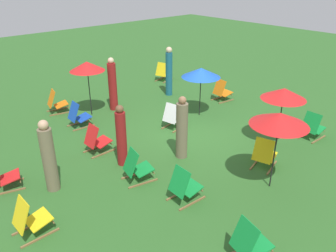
{
  "coord_description": "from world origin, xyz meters",
  "views": [
    {
      "loc": [
        -6.68,
        7.18,
        4.72
      ],
      "look_at": [
        0.0,
        1.2,
        0.5
      ],
      "focal_mm": 36.64,
      "sensor_mm": 36.0,
      "label": 1
    }
  ],
  "objects_px": {
    "person_4": "(169,72)",
    "deckchair_0": "(250,243)",
    "deckchair_4": "(78,116)",
    "person_1": "(182,129)",
    "umbrella_1": "(280,119)",
    "deckchair_7": "(222,91)",
    "person_3": "(121,137)",
    "umbrella_3": "(284,94)",
    "umbrella_0": "(87,66)",
    "deckchair_13": "(97,140)",
    "person_2": "(113,85)",
    "deckchair_9": "(173,117)",
    "deckchair_3": "(2,175)",
    "deckchair_6": "(30,219)",
    "deckchair_14": "(163,73)",
    "deckchair_10": "(56,103)",
    "deckchair_12": "(184,186)",
    "deckchair_2": "(137,167)",
    "deckchair_8": "(313,127)",
    "person_0": "(49,158)",
    "umbrella_2": "(201,73)",
    "deckchair_5": "(264,154)"
  },
  "relations": [
    {
      "from": "umbrella_0",
      "to": "deckchair_14",
      "type": "bearing_deg",
      "value": -74.07
    },
    {
      "from": "deckchair_6",
      "to": "umbrella_0",
      "type": "relative_size",
      "value": 0.44
    },
    {
      "from": "deckchair_3",
      "to": "deckchair_8",
      "type": "xyz_separation_m",
      "value": [
        -3.49,
        -7.76,
        0.0
      ]
    },
    {
      "from": "deckchair_7",
      "to": "person_0",
      "type": "relative_size",
      "value": 0.48
    },
    {
      "from": "deckchair_4",
      "to": "deckchair_10",
      "type": "xyz_separation_m",
      "value": [
        1.57,
        0.0,
        0.0
      ]
    },
    {
      "from": "deckchair_3",
      "to": "person_1",
      "type": "distance_m",
      "value": 4.45
    },
    {
      "from": "person_4",
      "to": "deckchair_0",
      "type": "bearing_deg",
      "value": -1.7
    },
    {
      "from": "deckchair_7",
      "to": "deckchair_10",
      "type": "height_order",
      "value": "same"
    },
    {
      "from": "deckchair_3",
      "to": "person_1",
      "type": "height_order",
      "value": "person_1"
    },
    {
      "from": "person_2",
      "to": "deckchair_14",
      "type": "bearing_deg",
      "value": -160.45
    },
    {
      "from": "deckchair_6",
      "to": "person_2",
      "type": "relative_size",
      "value": 0.44
    },
    {
      "from": "deckchair_6",
      "to": "person_1",
      "type": "height_order",
      "value": "person_1"
    },
    {
      "from": "deckchair_10",
      "to": "umbrella_2",
      "type": "distance_m",
      "value": 5.13
    },
    {
      "from": "deckchair_13",
      "to": "person_2",
      "type": "relative_size",
      "value": 0.44
    },
    {
      "from": "deckchair_7",
      "to": "deckchair_12",
      "type": "distance_m",
      "value": 6.41
    },
    {
      "from": "deckchair_8",
      "to": "deckchair_13",
      "type": "height_order",
      "value": "same"
    },
    {
      "from": "deckchair_7",
      "to": "person_3",
      "type": "relative_size",
      "value": 0.51
    },
    {
      "from": "umbrella_1",
      "to": "umbrella_3",
      "type": "height_order",
      "value": "umbrella_1"
    },
    {
      "from": "person_4",
      "to": "umbrella_3",
      "type": "bearing_deg",
      "value": 25.61
    },
    {
      "from": "person_1",
      "to": "person_4",
      "type": "relative_size",
      "value": 0.9
    },
    {
      "from": "deckchair_6",
      "to": "deckchair_14",
      "type": "relative_size",
      "value": 0.97
    },
    {
      "from": "deckchair_3",
      "to": "deckchair_7",
      "type": "xyz_separation_m",
      "value": [
        0.37,
        -8.2,
        0.0
      ]
    },
    {
      "from": "umbrella_3",
      "to": "person_0",
      "type": "bearing_deg",
      "value": 68.83
    },
    {
      "from": "deckchair_4",
      "to": "person_2",
      "type": "xyz_separation_m",
      "value": [
        0.48,
        -1.66,
        0.53
      ]
    },
    {
      "from": "deckchair_0",
      "to": "umbrella_3",
      "type": "height_order",
      "value": "umbrella_3"
    },
    {
      "from": "deckchair_3",
      "to": "umbrella_0",
      "type": "relative_size",
      "value": 0.46
    },
    {
      "from": "deckchair_0",
      "to": "deckchair_5",
      "type": "bearing_deg",
      "value": -45.98
    },
    {
      "from": "deckchair_14",
      "to": "deckchair_0",
      "type": "bearing_deg",
      "value": 131.33
    },
    {
      "from": "deckchair_3",
      "to": "deckchair_12",
      "type": "bearing_deg",
      "value": -121.4
    },
    {
      "from": "deckchair_2",
      "to": "deckchair_10",
      "type": "xyz_separation_m",
      "value": [
        5.26,
        -0.46,
        0.0
      ]
    },
    {
      "from": "deckchair_2",
      "to": "umbrella_1",
      "type": "relative_size",
      "value": 0.45
    },
    {
      "from": "deckchair_4",
      "to": "deckchair_14",
      "type": "height_order",
      "value": "same"
    },
    {
      "from": "person_0",
      "to": "person_4",
      "type": "relative_size",
      "value": 0.91
    },
    {
      "from": "person_1",
      "to": "person_4",
      "type": "distance_m",
      "value": 4.92
    },
    {
      "from": "deckchair_6",
      "to": "umbrella_3",
      "type": "distance_m",
      "value": 6.94
    },
    {
      "from": "deckchair_4",
      "to": "person_1",
      "type": "bearing_deg",
      "value": -159.19
    },
    {
      "from": "person_4",
      "to": "umbrella_0",
      "type": "bearing_deg",
      "value": -64.11
    },
    {
      "from": "umbrella_3",
      "to": "umbrella_2",
      "type": "bearing_deg",
      "value": 1.93
    },
    {
      "from": "deckchair_3",
      "to": "person_3",
      "type": "bearing_deg",
      "value": -92.55
    },
    {
      "from": "deckchair_10",
      "to": "deckchair_2",
      "type": "bearing_deg",
      "value": -172.68
    },
    {
      "from": "deckchair_9",
      "to": "umbrella_3",
      "type": "height_order",
      "value": "umbrella_3"
    },
    {
      "from": "person_2",
      "to": "person_4",
      "type": "relative_size",
      "value": 0.98
    },
    {
      "from": "deckchair_4",
      "to": "person_0",
      "type": "distance_m",
      "value": 3.44
    },
    {
      "from": "deckchair_2",
      "to": "deckchair_10",
      "type": "relative_size",
      "value": 1.0
    },
    {
      "from": "umbrella_2",
      "to": "deckchair_4",
      "type": "bearing_deg",
      "value": 61.56
    },
    {
      "from": "deckchair_8",
      "to": "umbrella_1",
      "type": "distance_m",
      "value": 3.41
    },
    {
      "from": "deckchair_7",
      "to": "umbrella_0",
      "type": "height_order",
      "value": "umbrella_0"
    },
    {
      "from": "deckchair_0",
      "to": "deckchair_8",
      "type": "distance_m",
      "value": 5.51
    },
    {
      "from": "person_1",
      "to": "person_2",
      "type": "xyz_separation_m",
      "value": [
        4.06,
        -0.54,
        0.08
      ]
    },
    {
      "from": "umbrella_1",
      "to": "person_1",
      "type": "distance_m",
      "value": 2.63
    }
  ]
}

